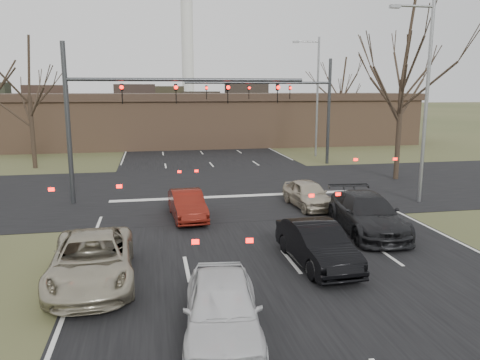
% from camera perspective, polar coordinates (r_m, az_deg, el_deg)
% --- Properties ---
extents(ground, '(360.00, 360.00, 0.00)m').
position_cam_1_polar(ground, '(13.47, 10.06, -14.33)').
color(ground, '#3E4725').
rests_on(ground, ground).
extents(road_main, '(14.00, 300.00, 0.02)m').
position_cam_1_polar(road_main, '(71.71, -7.19, 6.35)').
color(road_main, black).
rests_on(road_main, ground).
extents(road_cross, '(200.00, 14.00, 0.02)m').
position_cam_1_polar(road_cross, '(27.32, -1.09, -1.06)').
color(road_cross, black).
rests_on(road_cross, ground).
extents(building, '(42.40, 10.40, 5.30)m').
position_cam_1_polar(building, '(49.86, -3.31, 7.47)').
color(building, brown).
rests_on(building, ground).
extents(mast_arm_near, '(12.12, 0.24, 8.00)m').
position_cam_1_polar(mast_arm_near, '(24.36, -12.70, 9.21)').
color(mast_arm_near, '#383A3D').
rests_on(mast_arm_near, ground).
extents(mast_arm_far, '(11.12, 0.24, 8.00)m').
position_cam_1_polar(mast_arm_far, '(35.96, 6.58, 9.81)').
color(mast_arm_far, '#383A3D').
rests_on(mast_arm_far, ground).
extents(streetlight_right_near, '(2.34, 0.25, 10.00)m').
position_cam_1_polar(streetlight_right_near, '(25.15, 21.50, 9.94)').
color(streetlight_right_near, gray).
rests_on(streetlight_right_near, ground).
extents(streetlight_right_far, '(2.34, 0.25, 10.00)m').
position_cam_1_polar(streetlight_right_far, '(40.75, 9.19, 10.67)').
color(streetlight_right_far, gray).
rests_on(streetlight_right_far, ground).
extents(tree_right_near, '(6.90, 6.90, 11.50)m').
position_cam_1_polar(tree_right_near, '(31.58, 19.45, 16.17)').
color(tree_right_near, black).
rests_on(tree_right_near, ground).
extents(tree_left_far, '(5.70, 5.70, 9.50)m').
position_cam_1_polar(tree_left_far, '(37.36, -24.56, 12.52)').
color(tree_left_far, black).
rests_on(tree_left_far, ground).
extents(tree_right_far, '(5.40, 5.40, 9.00)m').
position_cam_1_polar(tree_right_far, '(50.28, 12.31, 12.16)').
color(tree_right_far, black).
rests_on(tree_right_far, ground).
extents(car_silver_suv, '(2.65, 5.33, 1.45)m').
position_cam_1_polar(car_silver_suv, '(14.81, -17.59, -9.27)').
color(car_silver_suv, '#AAA289').
rests_on(car_silver_suv, ground).
extents(car_white_sedan, '(2.24, 4.54, 1.49)m').
position_cam_1_polar(car_white_sedan, '(11.24, -2.18, -15.30)').
color(car_white_sedan, silver).
rests_on(car_white_sedan, ground).
extents(car_black_hatch, '(1.73, 4.36, 1.41)m').
position_cam_1_polar(car_black_hatch, '(15.74, 9.37, -7.75)').
color(car_black_hatch, black).
rests_on(car_black_hatch, ground).
extents(car_charcoal_sedan, '(2.67, 5.50, 1.54)m').
position_cam_1_polar(car_charcoal_sedan, '(19.65, 15.25, -3.99)').
color(car_charcoal_sedan, black).
rests_on(car_charcoal_sedan, ground).
extents(car_red_ahead, '(1.61, 3.94, 1.27)m').
position_cam_1_polar(car_red_ahead, '(21.10, -6.44, -3.03)').
color(car_red_ahead, '#62160E').
rests_on(car_red_ahead, ground).
extents(car_silver_ahead, '(1.82, 4.01, 1.33)m').
position_cam_1_polar(car_silver_ahead, '(23.22, 8.30, -1.70)').
color(car_silver_ahead, '#BAAF96').
rests_on(car_silver_ahead, ground).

